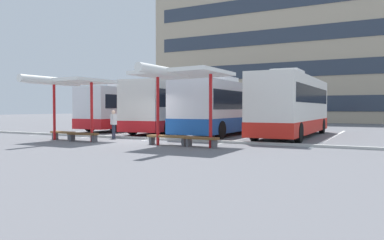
# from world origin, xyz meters

# --- Properties ---
(ground_plane) EXTENTS (160.00, 160.00, 0.00)m
(ground_plane) POSITION_xyz_m (0.00, 0.00, 0.00)
(ground_plane) COLOR slate
(terminal_building) EXTENTS (36.07, 14.56, 23.16)m
(terminal_building) POSITION_xyz_m (0.02, 36.78, 10.21)
(terminal_building) COLOR tan
(terminal_building) RESTS_ON ground
(coach_bus_0) EXTENTS (2.75, 11.09, 3.54)m
(coach_bus_0) POSITION_xyz_m (-6.52, 8.88, 1.65)
(coach_bus_0) COLOR silver
(coach_bus_0) RESTS_ON ground
(coach_bus_1) EXTENTS (3.62, 12.14, 3.77)m
(coach_bus_1) POSITION_xyz_m (-2.23, 8.20, 1.77)
(coach_bus_1) COLOR silver
(coach_bus_1) RESTS_ON ground
(coach_bus_2) EXTENTS (2.72, 11.87, 3.63)m
(coach_bus_2) POSITION_xyz_m (2.04, 7.53, 1.67)
(coach_bus_2) COLOR silver
(coach_bus_2) RESTS_ON ground
(coach_bus_3) EXTENTS (2.61, 10.89, 3.83)m
(coach_bus_3) POSITION_xyz_m (6.35, 6.87, 1.79)
(coach_bus_3) COLOR silver
(coach_bus_3) RESTS_ON ground
(lane_stripe_0) EXTENTS (0.16, 14.00, 0.01)m
(lane_stripe_0) POSITION_xyz_m (-8.51, 7.46, 0.00)
(lane_stripe_0) COLOR white
(lane_stripe_0) RESTS_ON ground
(lane_stripe_1) EXTENTS (0.16, 14.00, 0.01)m
(lane_stripe_1) POSITION_xyz_m (-4.25, 7.46, 0.00)
(lane_stripe_1) COLOR white
(lane_stripe_1) RESTS_ON ground
(lane_stripe_2) EXTENTS (0.16, 14.00, 0.01)m
(lane_stripe_2) POSITION_xyz_m (0.00, 7.46, 0.00)
(lane_stripe_2) COLOR white
(lane_stripe_2) RESTS_ON ground
(lane_stripe_3) EXTENTS (0.16, 14.00, 0.01)m
(lane_stripe_3) POSITION_xyz_m (4.25, 7.46, 0.00)
(lane_stripe_3) COLOR white
(lane_stripe_3) RESTS_ON ground
(lane_stripe_4) EXTENTS (0.16, 14.00, 0.01)m
(lane_stripe_4) POSITION_xyz_m (8.51, 7.46, 0.00)
(lane_stripe_4) COLOR white
(lane_stripe_4) RESTS_ON ground
(waiting_shelter_0) EXTENTS (3.63, 4.67, 3.22)m
(waiting_shelter_0) POSITION_xyz_m (-3.17, -1.55, 2.98)
(waiting_shelter_0) COLOR red
(waiting_shelter_0) RESTS_ON ground
(bench_0) EXTENTS (1.57, 0.53, 0.45)m
(bench_0) POSITION_xyz_m (-4.07, -1.09, 0.33)
(bench_0) COLOR brown
(bench_0) RESTS_ON ground
(bench_1) EXTENTS (1.73, 0.56, 0.45)m
(bench_1) POSITION_xyz_m (-2.27, -1.46, 0.34)
(bench_1) COLOR brown
(bench_1) RESTS_ON ground
(waiting_shelter_1) EXTENTS (3.66, 5.07, 3.37)m
(waiting_shelter_1) POSITION_xyz_m (3.37, -1.46, 3.14)
(waiting_shelter_1) COLOR red
(waiting_shelter_1) RESTS_ON ground
(bench_2) EXTENTS (2.01, 0.47, 0.45)m
(bench_2) POSITION_xyz_m (2.47, -1.02, 0.34)
(bench_2) COLOR brown
(bench_2) RESTS_ON ground
(bench_3) EXTENTS (1.59, 0.52, 0.45)m
(bench_3) POSITION_xyz_m (4.27, -1.19, 0.33)
(bench_3) COLOR brown
(bench_3) RESTS_ON ground
(platform_kerb) EXTENTS (44.00, 0.24, 0.12)m
(platform_kerb) POSITION_xyz_m (0.00, 1.15, 0.06)
(platform_kerb) COLOR #ADADA8
(platform_kerb) RESTS_ON ground
(waiting_passenger_0) EXTENTS (0.50, 0.42, 1.58)m
(waiting_passenger_0) POSITION_xyz_m (-2.17, 0.81, 0.90)
(waiting_passenger_0) COLOR #33384C
(waiting_passenger_0) RESTS_ON ground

